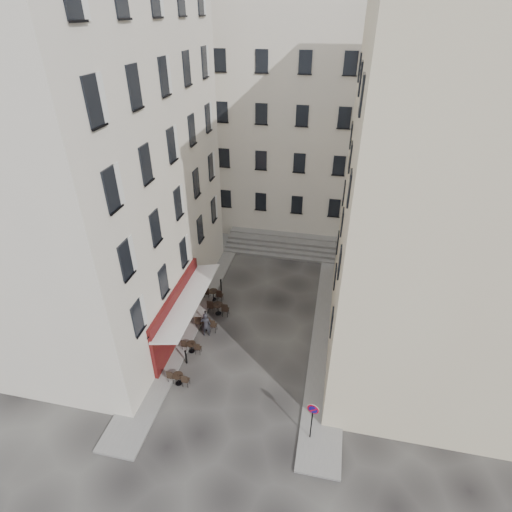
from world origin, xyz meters
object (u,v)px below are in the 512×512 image
(bistro_table_b, at_px, (192,346))
(pedestrian, at_px, (206,324))
(no_parking_sign, at_px, (312,415))
(bistro_table_a, at_px, (178,378))

(bistro_table_b, xyz_separation_m, pedestrian, (0.40, 1.51, 0.42))
(no_parking_sign, height_order, pedestrian, no_parking_sign)
(bistro_table_b, bearing_deg, pedestrian, 75.35)
(no_parking_sign, bearing_deg, pedestrian, 153.69)
(no_parking_sign, xyz_separation_m, pedestrian, (-6.87, 5.67, -0.84))
(bistro_table_a, bearing_deg, bistro_table_b, 92.90)
(bistro_table_a, relative_size, pedestrian, 0.71)
(bistro_table_a, height_order, pedestrian, pedestrian)
(bistro_table_a, height_order, bistro_table_b, bistro_table_a)
(bistro_table_b, height_order, pedestrian, pedestrian)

